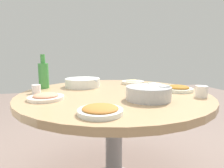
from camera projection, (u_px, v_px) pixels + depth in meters
name	position (u px, v px, depth m)	size (l,w,h in m)	color
round_dining_table	(114.00, 106.00, 1.38)	(1.32, 1.32, 0.73)	#99999E
rice_bowl	(148.00, 93.00, 1.14)	(0.27, 0.27, 0.09)	#B2B5BA
soup_bowl	(83.00, 83.00, 1.60)	(0.29, 0.29, 0.07)	white
dish_shrimp	(46.00, 97.00, 1.16)	(0.21, 0.21, 0.04)	white
dish_noodles	(133.00, 82.00, 1.75)	(0.21, 0.21, 0.04)	silver
dish_stirfry	(178.00, 89.00, 1.41)	(0.21, 0.21, 0.05)	silver
dish_tofu_braise	(100.00, 110.00, 0.88)	(0.21, 0.21, 0.04)	white
green_bottle	(44.00, 75.00, 1.52)	(0.08, 0.08, 0.27)	#3E9040
tea_cup_near	(201.00, 92.00, 1.21)	(0.08, 0.08, 0.07)	white
tea_cup_far	(36.00, 89.00, 1.33)	(0.06, 0.06, 0.06)	white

